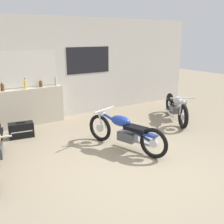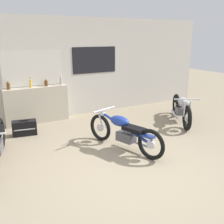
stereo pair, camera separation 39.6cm
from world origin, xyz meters
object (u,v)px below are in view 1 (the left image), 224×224
at_px(bottle_center, 41,84).
at_px(motorcycle_silver, 176,107).
at_px(motorcycle_blue, 125,131).
at_px(bottle_leftmost, 2,87).
at_px(hard_case_black, 21,130).
at_px(bottle_right_center, 56,81).
at_px(bottle_left_center, 25,84).

bearing_deg(bottle_center, motorcycle_silver, -31.32).
bearing_deg(bottle_center, motorcycle_blue, -73.00).
bearing_deg(bottle_leftmost, hard_case_black, -80.10).
bearing_deg(motorcycle_silver, bottle_right_center, 145.66).
xyz_separation_m(bottle_leftmost, bottle_center, (0.96, -0.01, -0.02)).
distance_m(bottle_center, hard_case_black, 1.46).
bearing_deg(motorcycle_blue, bottle_leftmost, 123.55).
relative_size(bottle_right_center, hard_case_black, 0.50).
distance_m(bottle_leftmost, bottle_left_center, 0.54).
height_order(bottle_left_center, bottle_right_center, bottle_right_center).
height_order(bottle_leftmost, hard_case_black, bottle_leftmost).
relative_size(motorcycle_blue, hard_case_black, 3.26).
relative_size(bottle_right_center, motorcycle_silver, 0.17).
bearing_deg(bottle_center, bottle_right_center, -6.02).
relative_size(bottle_right_center, motorcycle_blue, 0.15).
relative_size(bottle_leftmost, bottle_center, 1.20).
height_order(motorcycle_blue, hard_case_black, motorcycle_blue).
height_order(bottle_right_center, motorcycle_silver, bottle_right_center).
distance_m(bottle_left_center, motorcycle_blue, 2.99).
relative_size(bottle_center, motorcycle_silver, 0.12).
xyz_separation_m(bottle_center, motorcycle_silver, (3.13, -1.91, -0.68)).
bearing_deg(hard_case_black, motorcycle_silver, -15.28).
bearing_deg(bottle_leftmost, bottle_right_center, -2.11).
bearing_deg(bottle_leftmost, bottle_center, -0.45).
height_order(bottle_center, hard_case_black, bottle_center).
bearing_deg(bottle_leftmost, motorcycle_blue, -56.45).
xyz_separation_m(bottle_left_center, bottle_center, (0.42, 0.04, -0.03)).
height_order(bottle_leftmost, motorcycle_silver, bottle_leftmost).
distance_m(bottle_left_center, hard_case_black, 1.28).
height_order(bottle_leftmost, bottle_left_center, bottle_left_center).
xyz_separation_m(bottle_right_center, motorcycle_silver, (2.73, -1.86, -0.72)).
height_order(bottle_center, motorcycle_blue, bottle_center).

